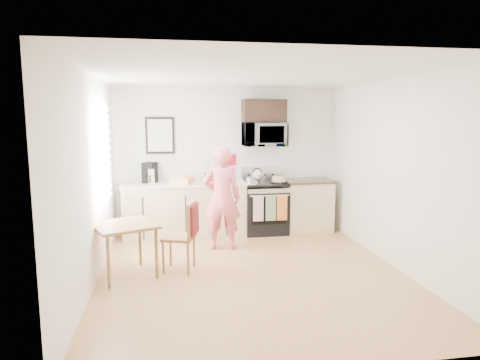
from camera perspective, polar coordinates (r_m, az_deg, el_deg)
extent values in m
plane|color=#AC7842|center=(5.87, 1.55, -12.28)|extent=(4.60, 4.60, 0.00)
cube|color=white|center=(7.80, -1.67, 2.73)|extent=(4.00, 0.04, 2.60)
cube|color=white|center=(3.36, 9.24, -5.06)|extent=(4.00, 0.04, 2.60)
cube|color=white|center=(5.52, -19.21, -0.12)|extent=(0.04, 4.60, 2.60)
cube|color=white|center=(6.25, 19.92, 0.79)|extent=(0.04, 4.60, 2.60)
cube|color=silver|center=(5.51, 1.66, 13.88)|extent=(4.00, 4.60, 0.04)
cube|color=silver|center=(6.28, -17.94, 3.22)|extent=(0.02, 1.40, 1.50)
cube|color=white|center=(6.27, -17.85, 3.22)|extent=(0.01, 1.30, 1.40)
cube|color=tan|center=(7.57, -7.35, -4.04)|extent=(2.10, 0.60, 0.90)
cube|color=beige|center=(7.48, -7.42, -0.52)|extent=(2.14, 0.64, 0.04)
cube|color=tan|center=(7.96, 8.92, -3.44)|extent=(0.84, 0.60, 0.90)
cube|color=black|center=(7.88, 9.00, -0.10)|extent=(0.88, 0.64, 0.04)
cube|color=black|center=(7.74, 3.33, -4.18)|extent=(0.76, 0.65, 0.77)
cube|color=black|center=(7.43, 3.88, -4.23)|extent=(0.61, 0.02, 0.45)
cube|color=#B8B8BD|center=(7.36, 3.90, -1.72)|extent=(0.74, 0.02, 0.14)
cylinder|color=#B8B8BD|center=(7.33, 3.98, -2.09)|extent=(0.68, 0.02, 0.02)
cube|color=black|center=(7.64, 3.36, -0.42)|extent=(0.76, 0.65, 0.04)
cube|color=#B8B8BD|center=(7.89, 2.93, 0.88)|extent=(0.76, 0.08, 0.24)
cube|color=silver|center=(7.32, 2.45, -3.84)|extent=(0.18, 0.02, 0.44)
cube|color=#61764E|center=(7.37, 4.12, -3.77)|extent=(0.18, 0.02, 0.44)
cube|color=#B95C1B|center=(7.42, 5.63, -3.71)|extent=(0.18, 0.02, 0.44)
imported|color=#B8B8BD|center=(7.66, 3.24, 6.06)|extent=(0.76, 0.51, 0.42)
cube|color=black|center=(7.70, 3.19, 9.20)|extent=(0.76, 0.35, 0.40)
cube|color=black|center=(7.67, -10.62, 5.86)|extent=(0.50, 0.03, 0.65)
cube|color=#B2B8AE|center=(7.65, -10.62, 5.86)|extent=(0.42, 0.01, 0.56)
cube|color=red|center=(7.79, -1.29, 2.72)|extent=(0.20, 0.02, 0.20)
imported|color=#E13E53|center=(6.69, -2.43, -2.41)|extent=(0.65, 0.48, 1.63)
cube|color=brown|center=(5.77, -15.17, -5.85)|extent=(0.75, 0.75, 0.04)
cylinder|color=brown|center=(5.50, -17.14, -10.44)|extent=(0.04, 0.04, 0.66)
cylinder|color=brown|center=(5.68, -11.07, -9.60)|extent=(0.04, 0.04, 0.66)
cylinder|color=brown|center=(6.07, -18.74, -8.72)|extent=(0.04, 0.04, 0.66)
cylinder|color=brown|center=(6.24, -13.20, -8.03)|extent=(0.04, 0.04, 0.66)
cube|color=brown|center=(5.89, -8.18, -7.60)|extent=(0.50, 0.50, 0.04)
cube|color=brown|center=(5.78, -6.42, -5.32)|extent=(0.15, 0.39, 0.48)
cube|color=#520E19|center=(5.77, -6.18, -5.23)|extent=(0.16, 0.36, 0.40)
cylinder|color=brown|center=(5.85, -10.20, -10.20)|extent=(0.03, 0.03, 0.44)
cylinder|color=brown|center=(5.76, -6.93, -10.42)|extent=(0.03, 0.03, 0.44)
cylinder|color=brown|center=(6.16, -9.25, -9.22)|extent=(0.03, 0.03, 0.44)
cylinder|color=brown|center=(6.08, -6.15, -9.41)|extent=(0.03, 0.03, 0.44)
cube|color=brown|center=(7.67, -2.52, 0.85)|extent=(0.12, 0.16, 0.25)
cylinder|color=red|center=(7.61, -4.27, 0.46)|extent=(0.13, 0.13, 0.17)
imported|color=silver|center=(7.57, -6.89, -0.03)|extent=(0.30, 0.30, 0.06)
cube|color=tan|center=(7.48, -11.76, 0.50)|extent=(0.11, 0.11, 0.25)
cube|color=black|center=(7.59, -11.93, 0.99)|extent=(0.28, 0.30, 0.35)
cylinder|color=black|center=(7.50, -11.94, 0.22)|extent=(0.13, 0.13, 0.13)
cube|color=tan|center=(7.27, -8.05, -0.17)|extent=(0.35, 0.23, 0.12)
cylinder|color=black|center=(7.61, 5.21, -0.24)|extent=(0.30, 0.30, 0.02)
cylinder|color=tan|center=(7.60, 5.21, 0.14)|extent=(0.24, 0.24, 0.08)
sphere|color=silver|center=(7.83, 2.33, 0.65)|extent=(0.18, 0.18, 0.18)
cone|color=silver|center=(7.81, 2.34, 1.34)|extent=(0.06, 0.06, 0.06)
torus|color=black|center=(7.82, 2.34, 1.06)|extent=(0.16, 0.02, 0.16)
cylinder|color=#B8B8BD|center=(7.36, 1.63, -0.12)|extent=(0.22, 0.22, 0.11)
cylinder|color=black|center=(7.20, 2.14, 0.04)|extent=(0.06, 0.20, 0.02)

